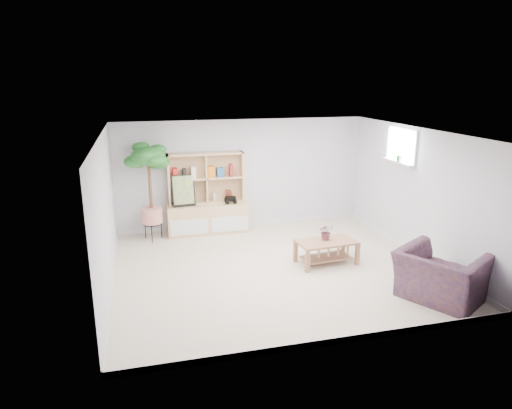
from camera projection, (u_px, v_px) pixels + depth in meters
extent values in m
cube|color=#CBAE8D|center=(274.00, 268.00, 8.08)|extent=(5.50, 5.00, 0.01)
cube|color=silver|center=(275.00, 132.00, 7.44)|extent=(5.50, 5.00, 0.01)
cube|color=silver|center=(242.00, 174.00, 10.09)|extent=(5.50, 0.01, 2.40)
cube|color=silver|center=(335.00, 257.00, 5.43)|extent=(5.50, 0.01, 2.40)
cube|color=silver|center=(106.00, 215.00, 7.10)|extent=(0.01, 5.00, 2.40)
cube|color=silver|center=(417.00, 193.00, 8.42)|extent=(0.01, 5.00, 2.40)
cube|color=silver|center=(398.00, 162.00, 8.83)|extent=(0.14, 1.00, 0.04)
imported|color=#1A4722|center=(326.00, 232.00, 8.23)|extent=(0.32, 0.29, 0.30)
imported|color=#191C45|center=(441.00, 273.00, 6.84)|extent=(1.48, 1.54, 0.87)
imported|color=#1C7025|center=(400.00, 155.00, 8.75)|extent=(0.17, 0.16, 0.26)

